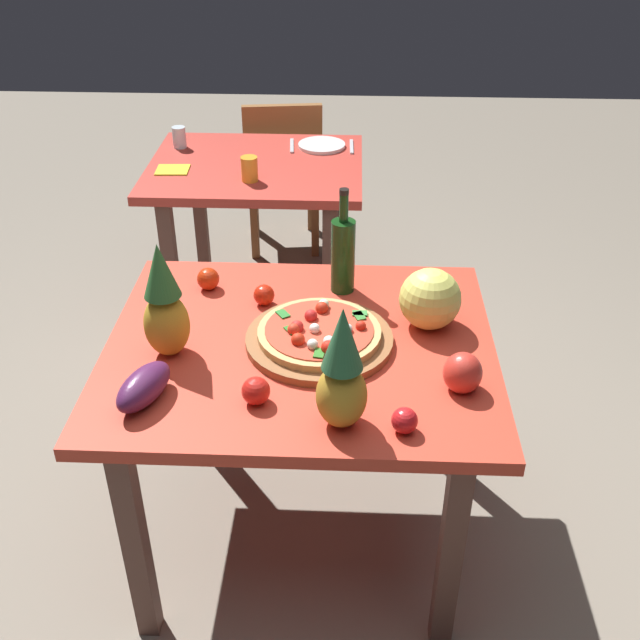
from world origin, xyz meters
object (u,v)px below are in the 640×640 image
(tomato_near_board, at_px, (256,391))
(fork_utensil, at_px, (292,146))
(bell_pepper, at_px, (463,373))
(drinking_glass_water, at_px, (179,137))
(pizza_board, at_px, (319,340))
(pineapple_right, at_px, (342,374))
(melon, at_px, (430,299))
(tomato_at_corner, at_px, (208,279))
(tomato_beside_pepper, at_px, (264,295))
(background_table, at_px, (257,187))
(pineapple_left, at_px, (165,306))
(eggplant, at_px, (144,387))
(dinner_plate, at_px, (322,145))
(dining_chair, at_px, (283,168))
(drinking_glass_juice, at_px, (249,169))
(tomato_by_bottle, at_px, (404,420))
(wine_bottle, at_px, (343,254))
(pizza, at_px, (319,332))
(knife_utensil, at_px, (352,147))
(display_table, at_px, (301,368))

(tomato_near_board, height_order, fork_utensil, tomato_near_board)
(bell_pepper, height_order, drinking_glass_water, bell_pepper)
(pizza_board, distance_m, fork_utensil, 1.64)
(pineapple_right, height_order, melon, pineapple_right)
(drinking_glass_water, bearing_deg, tomato_at_corner, -74.67)
(pizza_board, relative_size, tomato_beside_pepper, 6.45)
(background_table, xyz_separation_m, drinking_glass_water, (-0.38, 0.19, 0.16))
(pineapple_left, xyz_separation_m, eggplant, (-0.02, -0.22, -0.11))
(tomato_near_board, xyz_separation_m, dinner_plate, (0.09, 1.89, -0.03))
(tomato_at_corner, distance_m, drinking_glass_water, 1.34)
(dining_chair, relative_size, drinking_glass_juice, 8.17)
(dining_chair, height_order, tomato_at_corner, dining_chair)
(tomato_by_bottle, xyz_separation_m, drinking_glass_juice, (-0.57, 1.57, 0.02))
(background_table, relative_size, wine_bottle, 2.74)
(dining_chair, xyz_separation_m, tomato_near_board, (0.14, -2.29, 0.30))
(bell_pepper, xyz_separation_m, dinner_plate, (-0.45, 1.81, -0.04))
(wine_bottle, height_order, pineapple_right, wine_bottle)
(pizza, bearing_deg, pineapple_left, -171.87)
(eggplant, distance_m, fork_utensil, 1.91)
(wine_bottle, relative_size, melon, 1.90)
(dining_chair, bearing_deg, eggplant, 79.19)
(pineapple_right, distance_m, tomato_beside_pepper, 0.62)
(tomato_by_bottle, bearing_deg, wine_bottle, 103.63)
(drinking_glass_water, bearing_deg, wine_bottle, -58.44)
(pineapple_right, height_order, drinking_glass_juice, pineapple_right)
(pizza, distance_m, tomato_at_corner, 0.48)
(tomato_near_board, height_order, knife_utensil, tomato_near_board)
(tomato_near_board, bearing_deg, pizza_board, 61.10)
(drinking_glass_juice, xyz_separation_m, fork_utensil, (0.15, 0.42, -0.05))
(dining_chair, xyz_separation_m, tomato_at_corner, (-0.08, -1.72, 0.30))
(eggplant, bearing_deg, pineapple_left, 85.09)
(tomato_near_board, xyz_separation_m, drinking_glass_water, (-0.57, 1.86, 0.01))
(pizza_board, height_order, drinking_glass_water, drinking_glass_water)
(background_table, xyz_separation_m, pizza_board, (0.35, -1.40, 0.13))
(pineapple_left, xyz_separation_m, knife_utensil, (0.50, 1.68, -0.15))
(pizza_board, xyz_separation_m, pineapple_left, (-0.42, -0.06, 0.14))
(pizza, height_order, fork_utensil, pizza)
(pineapple_left, xyz_separation_m, pineapple_right, (0.49, -0.28, -0.00))
(pizza_board, relative_size, eggplant, 2.12)
(display_table, xyz_separation_m, eggplant, (-0.38, -0.28, 0.14))
(drinking_glass_juice, height_order, dinner_plate, drinking_glass_juice)
(display_table, relative_size, wine_bottle, 3.23)
(pineapple_left, bearing_deg, drinking_glass_water, 100.46)
(wine_bottle, distance_m, tomato_near_board, 0.63)
(wine_bottle, xyz_separation_m, eggplant, (-0.50, -0.59, -0.08))
(pizza, relative_size, eggplant, 1.77)
(bell_pepper, distance_m, tomato_by_bottle, 0.24)
(display_table, xyz_separation_m, pineapple_right, (0.13, -0.35, 0.24))
(bell_pepper, height_order, tomato_near_board, bell_pepper)
(fork_utensil, distance_m, knife_utensil, 0.28)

